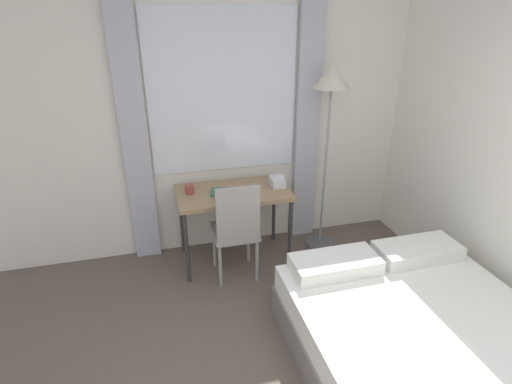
{
  "coord_description": "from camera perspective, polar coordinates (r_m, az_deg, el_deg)",
  "views": [
    {
      "loc": [
        -0.72,
        -1.09,
        2.3
      ],
      "look_at": [
        0.06,
        1.87,
        0.9
      ],
      "focal_mm": 28.0,
      "sensor_mm": 36.0,
      "label": 1
    }
  ],
  "objects": [
    {
      "name": "telephone",
      "position": [
        3.86,
        3.0,
        1.57
      ],
      "size": [
        0.14,
        0.19,
        0.11
      ],
      "color": "silver",
      "rests_on": "desk"
    },
    {
      "name": "wall_back_with_window",
      "position": [
        3.92,
        -3.93,
        10.45
      ],
      "size": [
        4.61,
        0.13,
        2.7
      ],
      "color": "silver",
      "rests_on": "ground_plane"
    },
    {
      "name": "wall_right",
      "position": [
        3.64,
        30.82,
        5.85
      ],
      "size": [
        0.05,
        3.63,
        2.7
      ],
      "color": "silver",
      "rests_on": "ground_plane"
    },
    {
      "name": "standing_lamp",
      "position": [
        3.83,
        10.59,
        12.98
      ],
      "size": [
        0.34,
        0.34,
        1.87
      ],
      "color": "#4C4C51",
      "rests_on": "ground_plane"
    },
    {
      "name": "mug",
      "position": [
        3.74,
        -9.48,
        0.39
      ],
      "size": [
        0.08,
        0.08,
        0.08
      ],
      "color": "#993F33",
      "rests_on": "desk"
    },
    {
      "name": "desk_chair",
      "position": [
        3.57,
        -2.88,
        -4.98
      ],
      "size": [
        0.4,
        0.4,
        0.98
      ],
      "rotation": [
        0.0,
        0.0,
        -0.0
      ],
      "color": "gray",
      "rests_on": "ground_plane"
    },
    {
      "name": "book",
      "position": [
        3.71,
        -4.13,
        0.01
      ],
      "size": [
        0.33,
        0.24,
        0.02
      ],
      "rotation": [
        0.0,
        0.0,
        -0.24
      ],
      "color": "#33664C",
      "rests_on": "desk"
    },
    {
      "name": "bed",
      "position": [
        3.04,
        24.14,
        -20.92
      ],
      "size": [
        1.61,
        2.02,
        0.57
      ],
      "color": "slate",
      "rests_on": "ground_plane"
    },
    {
      "name": "desk",
      "position": [
        3.79,
        -3.26,
        -0.77
      ],
      "size": [
        1.06,
        0.6,
        0.75
      ],
      "color": "#937551",
      "rests_on": "ground_plane"
    }
  ]
}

